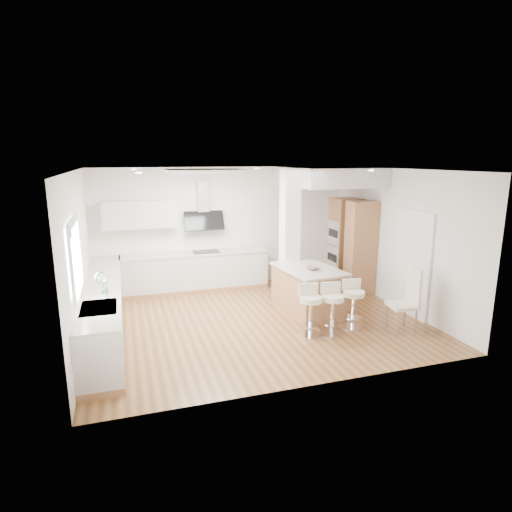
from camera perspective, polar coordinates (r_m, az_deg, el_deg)
name	(u,v)px	position (r m, az deg, el deg)	size (l,w,h in m)	color
ground	(256,320)	(8.19, -0.05, -8.55)	(6.00, 6.00, 0.00)	brown
ceiling	(256,320)	(8.19, -0.05, -8.55)	(6.00, 5.00, 0.02)	silver
wall_back	(224,227)	(10.16, -4.31, 3.85)	(6.00, 0.04, 2.80)	white
wall_left	(79,260)	(7.48, -22.55, -0.45)	(0.04, 5.00, 2.80)	white
wall_right	(396,239)	(9.13, 18.21, 2.19)	(0.04, 5.00, 2.80)	white
skylight	(204,171)	(8.01, -6.89, 11.20)	(4.10, 2.10, 0.06)	white
window_left	(75,253)	(6.53, -23.00, 0.33)	(0.06, 1.28, 1.07)	white
doorway_right	(413,265)	(8.73, 20.16, -1.12)	(0.05, 1.00, 2.10)	#463E37
counter_left	(104,308)	(7.93, -19.66, -6.56)	(0.63, 4.50, 1.35)	#AB7449
counter_back	(188,261)	(9.87, -9.04, -0.73)	(3.62, 0.63, 2.50)	#AB7449
pillar	(290,236)	(9.02, 4.50, 2.68)	(0.35, 0.35, 2.80)	white
soffit	(327,176)	(9.72, 9.46, 10.42)	(1.78, 2.20, 0.40)	silver
oven_column	(351,245)	(10.04, 12.51, 1.43)	(0.63, 1.21, 2.10)	#AB7449
peninsula	(308,290)	(8.53, 6.92, -4.50)	(1.15, 1.59, 0.98)	#AB7449
bar_stool_a	(310,308)	(7.42, 7.28, -6.83)	(0.43, 0.43, 0.90)	silver
bar_stool_b	(332,306)	(7.54, 10.13, -6.60)	(0.47, 0.47, 0.90)	silver
bar_stool_c	(353,301)	(7.90, 12.83, -5.91)	(0.45, 0.45, 0.88)	silver
dining_chair	(408,297)	(7.99, 19.61, -5.18)	(0.50, 0.50, 1.16)	beige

